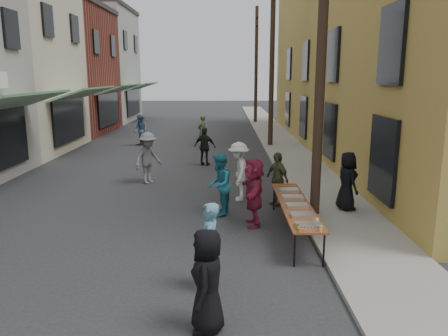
{
  "coord_description": "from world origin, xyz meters",
  "views": [
    {
      "loc": [
        1.89,
        -8.32,
        3.73
      ],
      "look_at": [
        1.85,
        3.18,
        1.3
      ],
      "focal_mm": 35.0,
      "sensor_mm": 36.0,
      "label": 1
    }
  ],
  "objects_px": {
    "utility_pole_far": "(256,66)",
    "serving_table": "(295,205)",
    "guest_front_c": "(219,185)",
    "utility_pole_near": "(322,45)",
    "server": "(347,181)",
    "guest_front_a": "(207,281)",
    "utility_pole_mid": "(272,61)",
    "catering_tray_sausage": "(308,225)"
  },
  "relations": [
    {
      "from": "utility_pole_far",
      "to": "catering_tray_sausage",
      "type": "relative_size",
      "value": 18.0
    },
    {
      "from": "utility_pole_near",
      "to": "guest_front_a",
      "type": "xyz_separation_m",
      "value": [
        -2.67,
        -5.42,
        -3.71
      ]
    },
    {
      "from": "utility_pole_mid",
      "to": "utility_pole_far",
      "type": "height_order",
      "value": "same"
    },
    {
      "from": "utility_pole_mid",
      "to": "catering_tray_sausage",
      "type": "xyz_separation_m",
      "value": [
        -0.75,
        -14.97,
        -3.71
      ]
    },
    {
      "from": "serving_table",
      "to": "server",
      "type": "height_order",
      "value": "server"
    },
    {
      "from": "utility_pole_mid",
      "to": "catering_tray_sausage",
      "type": "bearing_deg",
      "value": -92.87
    },
    {
      "from": "server",
      "to": "catering_tray_sausage",
      "type": "bearing_deg",
      "value": 137.97
    },
    {
      "from": "utility_pole_mid",
      "to": "server",
      "type": "distance_m",
      "value": 12.24
    },
    {
      "from": "utility_pole_near",
      "to": "serving_table",
      "type": "distance_m",
      "value": 4.08
    },
    {
      "from": "catering_tray_sausage",
      "to": "guest_front_a",
      "type": "xyz_separation_m",
      "value": [
        -1.92,
        -2.45,
        0.0
      ]
    },
    {
      "from": "utility_pole_mid",
      "to": "guest_front_a",
      "type": "relative_size",
      "value": 5.68
    },
    {
      "from": "guest_front_a",
      "to": "guest_front_c",
      "type": "height_order",
      "value": "guest_front_c"
    },
    {
      "from": "utility_pole_mid",
      "to": "guest_front_a",
      "type": "distance_m",
      "value": 18.01
    },
    {
      "from": "utility_pole_far",
      "to": "serving_table",
      "type": "xyz_separation_m",
      "value": [
        -0.75,
        -25.32,
        -3.79
      ]
    },
    {
      "from": "guest_front_c",
      "to": "server",
      "type": "height_order",
      "value": "server"
    },
    {
      "from": "utility_pole_near",
      "to": "guest_front_c",
      "type": "xyz_separation_m",
      "value": [
        -2.58,
        0.11,
        -3.65
      ]
    },
    {
      "from": "catering_tray_sausage",
      "to": "guest_front_a",
      "type": "bearing_deg",
      "value": -128.16
    },
    {
      "from": "server",
      "to": "guest_front_c",
      "type": "bearing_deg",
      "value": 78.6
    },
    {
      "from": "guest_front_a",
      "to": "server",
      "type": "xyz_separation_m",
      "value": [
        3.61,
        5.75,
        0.11
      ]
    },
    {
      "from": "utility_pole_mid",
      "to": "guest_front_c",
      "type": "height_order",
      "value": "utility_pole_mid"
    },
    {
      "from": "utility_pole_near",
      "to": "utility_pole_mid",
      "type": "relative_size",
      "value": 1.0
    },
    {
      "from": "utility_pole_mid",
      "to": "utility_pole_far",
      "type": "distance_m",
      "value": 12.0
    },
    {
      "from": "utility_pole_mid",
      "to": "guest_front_c",
      "type": "bearing_deg",
      "value": -102.23
    },
    {
      "from": "utility_pole_near",
      "to": "utility_pole_far",
      "type": "relative_size",
      "value": 1.0
    },
    {
      "from": "serving_table",
      "to": "server",
      "type": "xyz_separation_m",
      "value": [
        1.68,
        1.66,
        0.19
      ]
    },
    {
      "from": "utility_pole_far",
      "to": "guest_front_c",
      "type": "relative_size",
      "value": 5.27
    },
    {
      "from": "utility_pole_far",
      "to": "server",
      "type": "relative_size",
      "value": 5.58
    },
    {
      "from": "utility_pole_mid",
      "to": "serving_table",
      "type": "distance_m",
      "value": 13.87
    },
    {
      "from": "serving_table",
      "to": "server",
      "type": "relative_size",
      "value": 2.48
    },
    {
      "from": "utility_pole_far",
      "to": "catering_tray_sausage",
      "type": "distance_m",
      "value": 27.23
    },
    {
      "from": "utility_pole_far",
      "to": "serving_table",
      "type": "distance_m",
      "value": 25.61
    },
    {
      "from": "guest_front_a",
      "to": "server",
      "type": "distance_m",
      "value": 6.79
    },
    {
      "from": "utility_pole_mid",
      "to": "serving_table",
      "type": "xyz_separation_m",
      "value": [
        -0.75,
        -13.32,
        -3.79
      ]
    },
    {
      "from": "utility_pole_near",
      "to": "guest_front_a",
      "type": "bearing_deg",
      "value": -116.26
    },
    {
      "from": "catering_tray_sausage",
      "to": "guest_front_c",
      "type": "relative_size",
      "value": 0.29
    },
    {
      "from": "utility_pole_mid",
      "to": "catering_tray_sausage",
      "type": "relative_size",
      "value": 18.0
    },
    {
      "from": "serving_table",
      "to": "catering_tray_sausage",
      "type": "xyz_separation_m",
      "value": [
        0.0,
        -1.65,
        0.08
      ]
    },
    {
      "from": "serving_table",
      "to": "guest_front_c",
      "type": "relative_size",
      "value": 2.34
    },
    {
      "from": "utility_pole_mid",
      "to": "guest_front_c",
      "type": "xyz_separation_m",
      "value": [
        -2.58,
        -11.89,
        -3.65
      ]
    },
    {
      "from": "guest_front_a",
      "to": "utility_pole_mid",
      "type": "bearing_deg",
      "value": 176.88
    },
    {
      "from": "utility_pole_far",
      "to": "guest_front_c",
      "type": "xyz_separation_m",
      "value": [
        -2.58,
        -23.89,
        -3.65
      ]
    },
    {
      "from": "serving_table",
      "to": "guest_front_c",
      "type": "distance_m",
      "value": 2.33
    }
  ]
}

